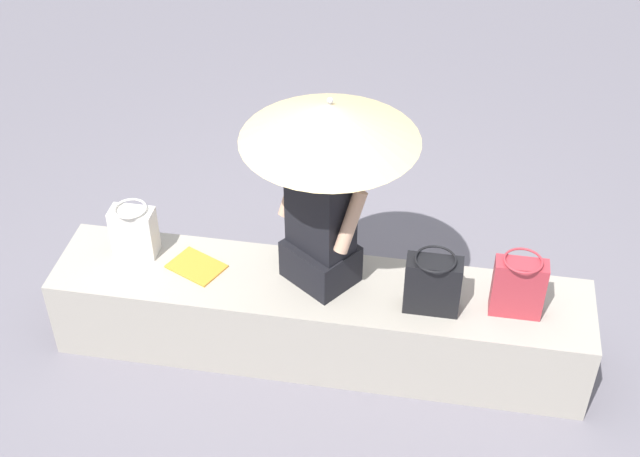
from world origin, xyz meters
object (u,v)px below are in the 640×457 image
Objects in this scene: parasol at (330,122)px; magazine at (196,266)px; person_seated at (321,219)px; shoulder_bag_spare at (433,284)px; tote_bag_canvas at (134,231)px; handbag_black at (518,287)px.

parasol is 3.89× the size of magazine.
person_seated is 2.73× the size of shoulder_bag_spare.
parasol reaches higher than tote_bag_canvas.
shoulder_bag_spare is (0.58, -0.14, -0.23)m from person_seated.
magazine is at bearing -11.26° from tote_bag_canvas.
tote_bag_canvas is 1.08× the size of magazine.
magazine is (0.35, -0.07, -0.14)m from tote_bag_canvas.
magazine is (-1.67, 0.06, -0.16)m from handbag_black.
tote_bag_canvas is (-1.06, 0.04, -0.81)m from parasol.
person_seated reaches higher than handbag_black.
person_seated reaches higher than tote_bag_canvas.
tote_bag_canvas is (-2.02, 0.13, -0.02)m from handbag_black.
person_seated is 2.98× the size of tote_bag_canvas.
person_seated is at bearing 166.90° from shoulder_bag_spare.
person_seated is 2.62× the size of handbag_black.
handbag_black is (1.00, -0.09, -0.22)m from person_seated.
handbag_black is at bearing -5.30° from parasol.
parasol is (0.04, -0.00, 0.57)m from person_seated.
handbag_black is at bearing -3.62° from tote_bag_canvas.
magazine is (-1.25, 0.10, -0.16)m from shoulder_bag_spare.
person_seated is at bearing -1.97° from tote_bag_canvas.
magazine is at bearing -177.46° from parasol.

